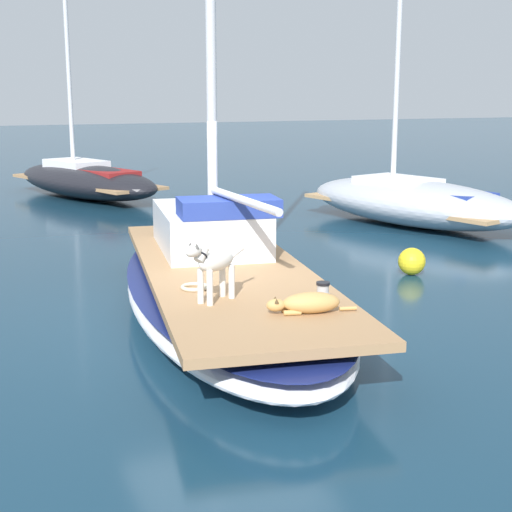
# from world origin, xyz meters

# --- Properties ---
(ground_plane) EXTENTS (120.00, 120.00, 0.00)m
(ground_plane) POSITION_xyz_m (0.00, 0.00, 0.00)
(ground_plane) COLOR #143347
(sailboat_main) EXTENTS (3.69, 7.56, 0.66)m
(sailboat_main) POSITION_xyz_m (0.00, 0.00, 0.34)
(sailboat_main) COLOR white
(sailboat_main) RESTS_ON ground
(cabin_house) EXTENTS (1.75, 2.43, 0.84)m
(cabin_house) POSITION_xyz_m (0.20, 1.10, 1.01)
(cabin_house) COLOR silver
(cabin_house) RESTS_ON sailboat_main
(dog_tan) EXTENTS (0.94, 0.40, 0.22)m
(dog_tan) POSITION_xyz_m (0.04, -2.27, 0.77)
(dog_tan) COLOR tan
(dog_tan) RESTS_ON sailboat_main
(dog_white) EXTENTS (0.86, 0.53, 0.70)m
(dog_white) POSITION_xyz_m (-0.70, -1.48, 1.08)
(dog_white) COLOR silver
(dog_white) RESTS_ON sailboat_main
(deck_winch) EXTENTS (0.16, 0.16, 0.21)m
(deck_winch) POSITION_xyz_m (0.40, -1.92, 0.76)
(deck_winch) COLOR #B7B7BC
(deck_winch) RESTS_ON sailboat_main
(coiled_rope) EXTENTS (0.32, 0.32, 0.04)m
(coiled_rope) POSITION_xyz_m (-0.72, -0.88, 0.68)
(coiled_rope) COLOR beige
(coiled_rope) RESTS_ON sailboat_main
(moored_boat_starboard_side) EXTENTS (3.61, 6.08, 6.75)m
(moored_boat_starboard_side) POSITION_xyz_m (6.27, 4.91, 0.54)
(moored_boat_starboard_side) COLOR #B2B7C1
(moored_boat_starboard_side) RESTS_ON ground
(moored_boat_far_astern) EXTENTS (4.01, 6.54, 6.05)m
(moored_boat_far_astern) POSITION_xyz_m (0.46, 12.13, 0.51)
(moored_boat_far_astern) COLOR black
(moored_boat_far_astern) RESTS_ON ground
(mooring_buoy) EXTENTS (0.44, 0.44, 0.44)m
(mooring_buoy) POSITION_xyz_m (3.56, 0.96, 0.22)
(mooring_buoy) COLOR yellow
(mooring_buoy) RESTS_ON ground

